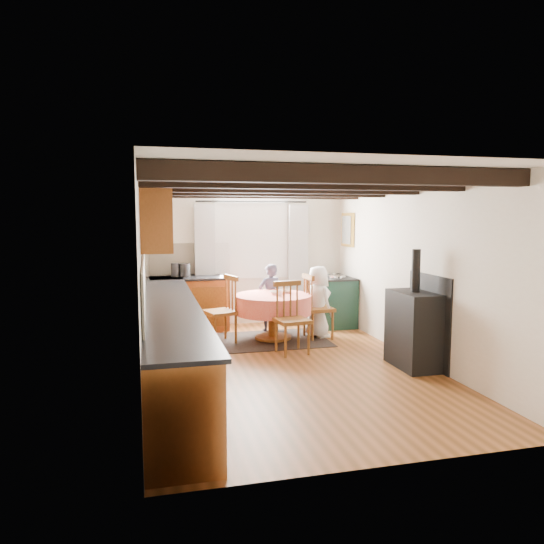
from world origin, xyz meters
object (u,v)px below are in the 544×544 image
object	(u,v)px
cast_iron_stove	(415,309)
chair_near	(292,318)
chair_right	(318,306)
dining_table	(273,318)
cup	(280,293)
child_far	(270,298)
chair_left	(220,310)
child_right	(318,302)
aga_range	(332,300)

from	to	relation	value
cast_iron_stove	chair_near	bearing A→B (deg)	143.08
chair_right	cast_iron_stove	distance (m)	1.92
dining_table	chair_near	bearing A→B (deg)	-84.70
dining_table	cast_iron_stove	world-z (taller)	cast_iron_stove
chair_right	cup	distance (m)	0.72
chair_right	cast_iron_stove	bearing A→B (deg)	-162.39
child_far	cup	xyz separation A→B (m)	(-0.04, -0.79, 0.19)
chair_left	chair_right	distance (m)	1.57
chair_left	dining_table	bearing A→B (deg)	71.68
chair_near	child_far	bearing A→B (deg)	80.30
chair_left	child_right	bearing A→B (deg)	73.57
aga_range	cup	size ratio (longest dim) A/B	10.29
chair_near	chair_left	world-z (taller)	chair_left
chair_near	aga_range	bearing A→B (deg)	45.14
chair_left	chair_right	xyz separation A→B (m)	(1.56, -0.06, -0.01)
chair_right	child_right	distance (m)	0.10
dining_table	chair_left	distance (m)	0.85
dining_table	cast_iron_stove	bearing A→B (deg)	-52.16
cast_iron_stove	cup	bearing A→B (deg)	129.00
chair_near	chair_left	size ratio (longest dim) A/B	0.98
chair_left	cast_iron_stove	size ratio (longest dim) A/B	0.68
dining_table	child_right	bearing A→B (deg)	2.55
child_right	cup	xyz separation A→B (m)	(-0.69, -0.19, 0.19)
child_far	aga_range	bearing A→B (deg)	178.90
chair_left	child_far	size ratio (longest dim) A/B	0.91
cast_iron_stove	cup	xyz separation A→B (m)	(-1.35, 1.66, 0.00)
chair_near	cast_iron_stove	size ratio (longest dim) A/B	0.67
cast_iron_stove	dining_table	bearing A→B (deg)	127.84
child_far	chair_right	bearing A→B (deg)	121.38
cast_iron_stove	child_right	world-z (taller)	cast_iron_stove
child_far	child_right	bearing A→B (deg)	125.65
dining_table	child_far	bearing A→B (deg)	80.43
cast_iron_stove	chair_left	bearing A→B (deg)	140.62
chair_right	cup	size ratio (longest dim) A/B	11.04
aga_range	chair_near	bearing A→B (deg)	-126.38
aga_range	cast_iron_stove	bearing A→B (deg)	-87.64
chair_right	aga_range	size ratio (longest dim) A/B	1.07
chair_right	child_right	size ratio (longest dim) A/B	0.90
chair_near	child_right	world-z (taller)	child_right
chair_left	chair_right	bearing A→B (deg)	70.77
cast_iron_stove	child_right	distance (m)	1.98
cast_iron_stove	child_far	bearing A→B (deg)	118.05
chair_near	cup	xyz separation A→B (m)	(-0.01, 0.66, 0.25)
child_far	child_right	world-z (taller)	child_right
chair_near	child_far	size ratio (longest dim) A/B	0.89
dining_table	cup	world-z (taller)	cup
child_right	dining_table	bearing A→B (deg)	73.32
chair_left	cup	distance (m)	0.95
child_right	cup	size ratio (longest dim) A/B	12.31
chair_left	aga_range	xyz separation A→B (m)	(2.13, 0.83, -0.08)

